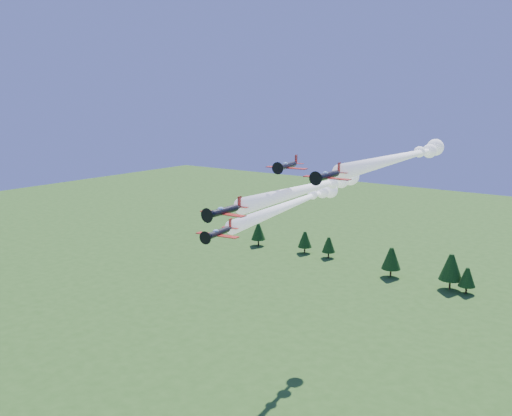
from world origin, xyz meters
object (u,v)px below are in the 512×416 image
Objects in this scene: plane_left at (296,202)px; plane_lead at (313,187)px; plane_right at (404,156)px; plane_slot at (287,166)px.

plane_lead is at bearing -56.42° from plane_left.
plane_slot is at bearing -112.27° from plane_right.
plane_lead is at bearing -123.33° from plane_right.
plane_right is (10.24, 16.88, 4.78)m from plane_lead.
plane_slot is at bearing -88.45° from plane_lead.
plane_slot is (-9.70, -26.38, 0.08)m from plane_right.
plane_lead is 20.46m from plane_left.
plane_right reaches higher than plane_lead.
plane_right is 7.37× the size of plane_slot.
plane_left is at bearing -176.24° from plane_right.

